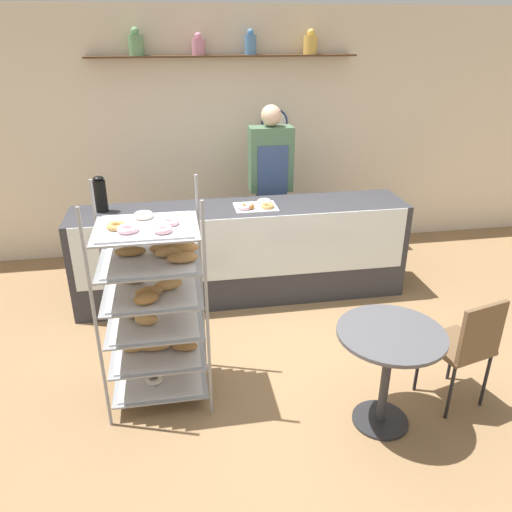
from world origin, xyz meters
The scene contains 9 objects.
ground_plane centered at (0.00, 0.00, 0.00)m, with size 14.00×14.00×0.00m, color olive.
back_wall centered at (0.00, 2.54, 1.37)m, with size 10.00×0.30×2.70m.
display_counter centered at (0.00, 1.26, 0.47)m, with size 3.19×0.61×0.94m.
pastry_rack centered at (-0.80, -0.12, 0.75)m, with size 0.71×0.58×1.57m.
person_worker centered at (0.40, 1.85, 0.97)m, with size 0.45×0.23×1.78m.
cafe_table centered at (0.67, -0.69, 0.55)m, with size 0.69×0.69×0.73m.
cafe_chair centered at (1.27, -0.62, 0.53)m, with size 0.46×0.46×0.87m.
coffee_carafe centered at (-1.27, 1.35, 1.10)m, with size 0.11×0.11×0.33m.
donut_tray_counter centered at (0.11, 1.20, 0.96)m, with size 0.39×0.30×0.05m.
Camera 1 is at (-0.62, -3.16, 2.47)m, focal length 35.00 mm.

